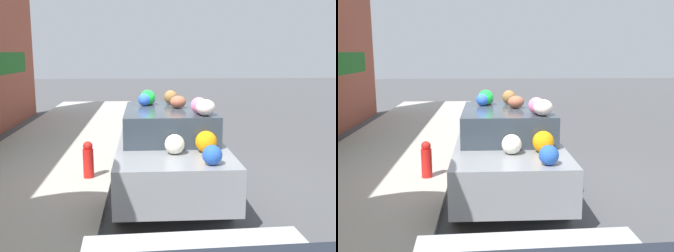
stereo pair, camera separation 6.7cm
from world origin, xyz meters
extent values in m
plane|color=#4C4C4F|center=(0.00, 0.00, 0.00)|extent=(60.00, 60.00, 0.00)
cube|color=#B2ADA3|center=(0.00, 2.70, 0.05)|extent=(24.00, 3.20, 0.11)
cylinder|color=red|center=(0.24, 1.53, 0.38)|extent=(0.20, 0.20, 0.55)
sphere|color=red|center=(0.24, 1.53, 0.72)|extent=(0.18, 0.18, 0.18)
cube|color=gray|center=(0.00, 0.04, 0.65)|extent=(4.58, 1.72, 0.66)
cube|color=#333D47|center=(-0.18, 0.04, 1.23)|extent=(2.06, 1.52, 0.49)
cylinder|color=black|center=(1.42, 0.82, 0.32)|extent=(0.65, 0.18, 0.65)
cylinder|color=black|center=(1.42, -0.75, 0.32)|extent=(0.65, 0.18, 0.65)
cylinder|color=black|center=(-1.42, 0.83, 0.32)|extent=(0.65, 0.18, 0.65)
cylinder|color=black|center=(-1.42, -0.75, 0.32)|extent=(0.65, 0.18, 0.65)
sphere|color=white|center=(-1.43, 0.03, 1.13)|extent=(0.30, 0.30, 0.29)
ellipsoid|color=#98523B|center=(-0.12, -0.13, 1.59)|extent=(0.41, 0.40, 0.22)
sphere|color=orange|center=(-1.36, -0.44, 1.15)|extent=(0.45, 0.45, 0.32)
sphere|color=purple|center=(0.47, 0.34, 1.56)|extent=(0.23, 0.23, 0.17)
ellipsoid|color=white|center=(-0.97, -0.49, 1.60)|extent=(0.41, 0.36, 0.25)
sphere|color=pink|center=(-0.79, -0.41, 1.61)|extent=(0.31, 0.31, 0.27)
sphere|color=brown|center=(0.45, -0.04, 1.61)|extent=(0.37, 0.37, 0.26)
ellipsoid|color=blue|center=(1.33, 0.15, 1.07)|extent=(0.38, 0.31, 0.18)
ellipsoid|color=orange|center=(1.13, 0.11, 1.10)|extent=(0.35, 0.37, 0.23)
sphere|color=blue|center=(0.21, 0.47, 1.59)|extent=(0.28, 0.28, 0.23)
sphere|color=blue|center=(-2.03, -0.42, 1.12)|extent=(0.29, 0.29, 0.27)
sphere|color=green|center=(0.31, 0.40, 1.62)|extent=(0.38, 0.38, 0.29)
camera|label=1|loc=(-7.00, 0.48, 2.46)|focal=42.00mm
camera|label=2|loc=(-7.01, 0.42, 2.46)|focal=42.00mm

